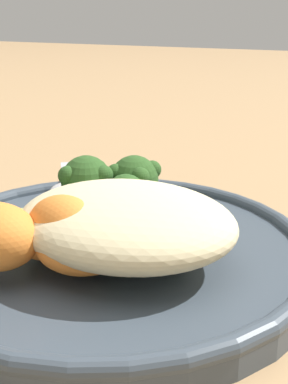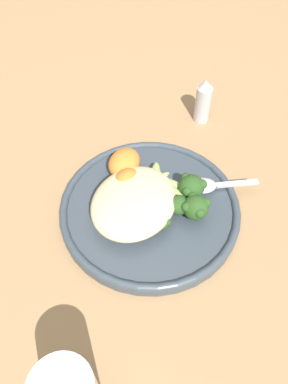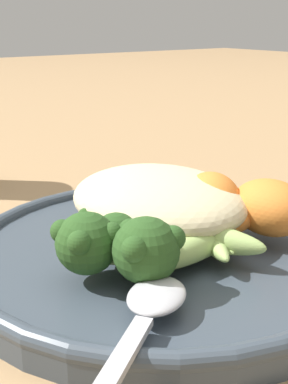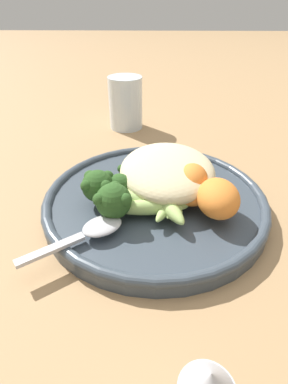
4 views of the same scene
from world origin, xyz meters
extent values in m
plane|color=#9E7A51|center=(0.00, 0.00, 0.00)|extent=(4.00, 4.00, 0.00)
cylinder|color=#38424C|center=(0.01, -0.01, 0.01)|extent=(0.27, 0.27, 0.02)
torus|color=#38424C|center=(0.01, -0.01, 0.02)|extent=(0.27, 0.27, 0.01)
ellipsoid|color=beige|center=(-0.01, 0.00, 0.04)|extent=(0.14, 0.12, 0.04)
ellipsoid|color=#9EBC66|center=(0.03, 0.01, 0.03)|extent=(0.09, 0.05, 0.01)
sphere|color=#284C1E|center=(-0.01, 0.03, 0.04)|extent=(0.03, 0.03, 0.03)
sphere|color=#284C1E|center=(0.00, 0.03, 0.04)|extent=(0.01, 0.01, 0.01)
sphere|color=#284C1E|center=(-0.02, 0.03, 0.04)|extent=(0.01, 0.01, 0.01)
sphere|color=#284C1E|center=(-0.02, 0.02, 0.04)|extent=(0.01, 0.01, 0.01)
sphere|color=#284C1E|center=(0.00, 0.02, 0.04)|extent=(0.01, 0.01, 0.01)
ellipsoid|color=#9EBC66|center=(0.02, 0.00, 0.03)|extent=(0.11, 0.02, 0.01)
sphere|color=#284C1E|center=(-0.04, 0.00, 0.04)|extent=(0.03, 0.03, 0.03)
sphere|color=#284C1E|center=(-0.03, 0.01, 0.04)|extent=(0.01, 0.01, 0.01)
sphere|color=#284C1E|center=(-0.04, 0.01, 0.04)|extent=(0.01, 0.01, 0.01)
sphere|color=#284C1E|center=(-0.04, -0.01, 0.04)|extent=(0.01, 0.01, 0.01)
sphere|color=#284C1E|center=(-0.03, -0.01, 0.04)|extent=(0.01, 0.01, 0.01)
ellipsoid|color=#9EBC66|center=(0.03, -0.01, 0.03)|extent=(0.11, 0.06, 0.02)
sphere|color=#284C1E|center=(-0.02, -0.03, 0.04)|extent=(0.03, 0.03, 0.03)
sphere|color=#284C1E|center=(-0.02, -0.02, 0.04)|extent=(0.01, 0.01, 0.01)
sphere|color=#284C1E|center=(-0.02, -0.04, 0.04)|extent=(0.01, 0.01, 0.01)
ellipsoid|color=#9EBC66|center=(0.02, -0.02, 0.03)|extent=(0.08, 0.06, 0.02)
sphere|color=#284C1E|center=(-0.01, -0.05, 0.04)|extent=(0.03, 0.03, 0.03)
sphere|color=#284C1E|center=(-0.01, -0.04, 0.04)|extent=(0.01, 0.01, 0.01)
sphere|color=#284C1E|center=(-0.01, -0.06, 0.04)|extent=(0.01, 0.01, 0.01)
ellipsoid|color=#9EBC66|center=(0.04, -0.02, 0.03)|extent=(0.05, 0.08, 0.01)
sphere|color=#284C1E|center=(0.02, -0.06, 0.04)|extent=(0.03, 0.03, 0.03)
sphere|color=#284C1E|center=(0.02, -0.04, 0.04)|extent=(0.01, 0.01, 0.01)
sphere|color=#284C1E|center=(0.02, -0.07, 0.04)|extent=(0.01, 0.01, 0.01)
ellipsoid|color=#9EBC66|center=(0.04, -0.03, 0.03)|extent=(0.05, 0.10, 0.02)
sphere|color=#284C1E|center=(0.03, -0.08, 0.04)|extent=(0.04, 0.04, 0.04)
sphere|color=#284C1E|center=(0.04, -0.07, 0.05)|extent=(0.01, 0.01, 0.01)
sphere|color=#284C1E|center=(0.02, -0.07, 0.05)|extent=(0.01, 0.01, 0.01)
sphere|color=#284C1E|center=(0.02, -0.09, 0.05)|extent=(0.01, 0.01, 0.01)
sphere|color=#284C1E|center=(0.04, -0.09, 0.05)|extent=(0.01, 0.01, 0.01)
ellipsoid|color=#9EBC66|center=(0.05, -0.02, 0.03)|extent=(0.03, 0.08, 0.02)
sphere|color=#284C1E|center=(0.06, -0.06, 0.04)|extent=(0.04, 0.04, 0.04)
sphere|color=#284C1E|center=(0.06, -0.05, 0.05)|extent=(0.01, 0.01, 0.01)
sphere|color=#284C1E|center=(0.04, -0.06, 0.05)|extent=(0.01, 0.01, 0.01)
sphere|color=#284C1E|center=(0.06, -0.07, 0.05)|extent=(0.01, 0.01, 0.01)
ellipsoid|color=orange|center=(0.02, 0.03, 0.04)|extent=(0.05, 0.04, 0.04)
ellipsoid|color=orange|center=(0.05, 0.05, 0.04)|extent=(0.06, 0.05, 0.04)
ellipsoid|color=orange|center=(0.02, 0.02, 0.04)|extent=(0.08, 0.08, 0.03)
ellipsoid|color=orange|center=(0.00, 0.03, 0.04)|extent=(0.07, 0.06, 0.03)
cube|color=#B7B7BC|center=(0.11, -0.11, 0.02)|extent=(0.05, 0.06, 0.00)
ellipsoid|color=#B7B7BC|center=(0.08, -0.07, 0.03)|extent=(0.05, 0.05, 0.01)
camera|label=1|loc=(-0.15, 0.26, 0.16)|focal=50.00mm
camera|label=2|loc=(-0.27, -0.17, 0.47)|focal=35.00mm
camera|label=3|loc=(0.27, -0.22, 0.16)|focal=50.00mm
camera|label=4|loc=(0.31, -0.02, 0.22)|focal=28.00mm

